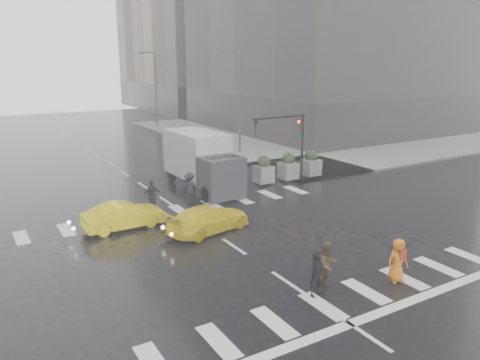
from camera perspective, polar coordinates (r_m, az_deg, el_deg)
ground at (r=20.98m, az=-0.73°, el=-8.11°), size 120.00×120.00×0.00m
sidewalk_ne at (r=45.71m, az=9.53°, el=4.27°), size 35.00×35.00×0.15m
building_ne_far at (r=82.81m, az=-2.93°, el=20.21°), size 26.05×26.05×36.00m
road_markings at (r=20.97m, az=-0.73°, el=-8.09°), size 18.00×48.00×0.01m
traffic_signal_pole at (r=31.40m, az=6.21°, el=5.56°), size 4.45×0.42×4.50m
street_lamp_near at (r=40.50m, az=-0.18°, el=10.12°), size 2.15×0.22×9.00m
street_lamp_far at (r=58.58m, az=-10.38°, el=11.26°), size 2.15×0.22×9.00m
planter_west at (r=30.85m, az=2.90°, el=1.23°), size 1.10×1.10×1.80m
planter_mid at (r=31.97m, az=5.89°, el=1.65°), size 1.10×1.10×1.80m
planter_east at (r=33.18m, az=8.67°, el=2.03°), size 1.10×1.10×1.80m
pedestrian_black at (r=16.46m, az=9.44°, el=-8.79°), size 1.09×1.11×2.43m
pedestrian_brown at (r=17.36m, az=10.57°, el=-10.16°), size 0.93×0.76×1.79m
pedestrian_orange at (r=18.52m, az=18.68°, el=-9.26°), size 0.93×0.73×1.68m
pedestrian_far_a at (r=25.59m, az=-10.63°, el=-1.97°), size 1.12×0.73×1.82m
pedestrian_far_b at (r=27.07m, az=-6.14°, el=-0.92°), size 1.30×0.97×1.79m
taxi_mid at (r=23.59m, az=-13.97°, el=-4.24°), size 4.03×1.55×1.31m
taxi_rear at (r=22.59m, az=-3.83°, el=-4.73°), size 4.14×2.59×1.26m
box_truck at (r=29.58m, az=-4.56°, el=2.46°), size 2.52×6.72×3.57m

